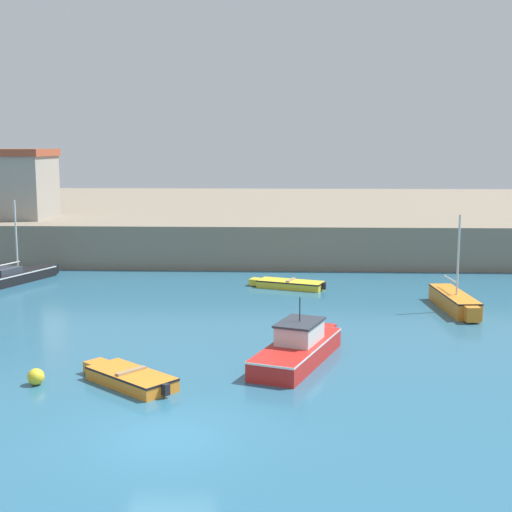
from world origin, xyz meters
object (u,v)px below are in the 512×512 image
at_px(sailboat_orange_2, 455,301).
at_px(sailboat_black_3, 14,276).
at_px(dinghy_yellow_0, 289,284).
at_px(harbor_shed_near_wharf, 12,183).
at_px(motorboat_red_5, 299,347).
at_px(mooring_buoy, 36,377).
at_px(dinghy_orange_4, 129,377).

bearing_deg(sailboat_orange_2, sailboat_black_3, 166.10).
xyz_separation_m(dinghy_yellow_0, harbor_shed_near_wharf, (-19.42, 10.47, 4.98)).
bearing_deg(motorboat_red_5, mooring_buoy, -161.16).
bearing_deg(harbor_shed_near_wharf, dinghy_orange_4, -62.41).
bearing_deg(mooring_buoy, motorboat_red_5, 18.84).
height_order(dinghy_yellow_0, sailboat_orange_2, sailboat_orange_2).
relative_size(mooring_buoy, harbor_shed_near_wharf, 0.10).
distance_m(mooring_buoy, harbor_shed_near_wharf, 29.57).
xyz_separation_m(dinghy_yellow_0, mooring_buoy, (-8.46, -16.55, 0.04)).
distance_m(dinghy_yellow_0, dinghy_orange_4, 17.25).
bearing_deg(sailboat_black_3, dinghy_orange_4, -58.79).
bearing_deg(harbor_shed_near_wharf, sailboat_black_3, -69.57).
height_order(dinghy_yellow_0, dinghy_orange_4, dinghy_orange_4).
height_order(sailboat_black_3, harbor_shed_near_wharf, harbor_shed_near_wharf).
bearing_deg(mooring_buoy, dinghy_yellow_0, 62.93).
bearing_deg(dinghy_yellow_0, sailboat_black_3, 176.80).
height_order(sailboat_black_3, dinghy_orange_4, sailboat_black_3).
relative_size(sailboat_orange_2, dinghy_orange_4, 1.48).
relative_size(sailboat_orange_2, harbor_shed_near_wharf, 0.98).
distance_m(sailboat_orange_2, motorboat_red_5, 11.49).
distance_m(motorboat_red_5, harbor_shed_near_wharf, 31.43).
bearing_deg(dinghy_yellow_0, dinghy_orange_4, -108.17).
xyz_separation_m(mooring_buoy, harbor_shed_near_wharf, (-10.96, 27.02, 4.94)).
relative_size(sailboat_black_3, mooring_buoy, 11.58).
distance_m(dinghy_yellow_0, sailboat_black_3, 15.87).
bearing_deg(dinghy_orange_4, sailboat_orange_2, 40.47).
bearing_deg(sailboat_black_3, mooring_buoy, -67.02).
bearing_deg(motorboat_red_5, dinghy_orange_4, -153.51).
xyz_separation_m(sailboat_black_3, motorboat_red_5, (16.15, -14.45, 0.14)).
relative_size(dinghy_yellow_0, sailboat_black_3, 0.67).
height_order(sailboat_orange_2, dinghy_orange_4, sailboat_orange_2).
distance_m(sailboat_black_3, mooring_buoy, 18.94).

